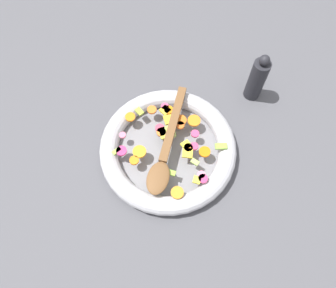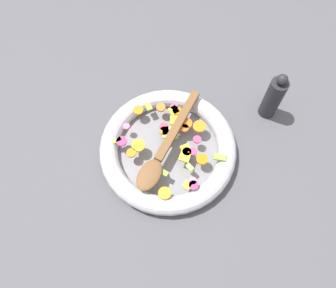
% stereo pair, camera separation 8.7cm
% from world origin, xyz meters
% --- Properties ---
extents(ground_plane, '(4.00, 4.00, 0.00)m').
position_xyz_m(ground_plane, '(0.00, 0.00, 0.00)').
color(ground_plane, '#4C4C51').
extents(skillet, '(0.37, 0.37, 0.05)m').
position_xyz_m(skillet, '(0.00, 0.00, 0.02)').
color(skillet, slate).
rests_on(skillet, ground_plane).
extents(chopped_vegetables, '(0.29, 0.30, 0.01)m').
position_xyz_m(chopped_vegetables, '(0.01, -0.01, 0.05)').
color(chopped_vegetables, orange).
rests_on(chopped_vegetables, skillet).
extents(wooden_spoon, '(0.32, 0.14, 0.01)m').
position_xyz_m(wooden_spoon, '(-0.02, 0.01, 0.06)').
color(wooden_spoon, brown).
rests_on(wooden_spoon, chopped_vegetables).
extents(pepper_mill, '(0.05, 0.05, 0.17)m').
position_xyz_m(pepper_mill, '(0.17, -0.27, 0.08)').
color(pepper_mill, '#232328').
rests_on(pepper_mill, ground_plane).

